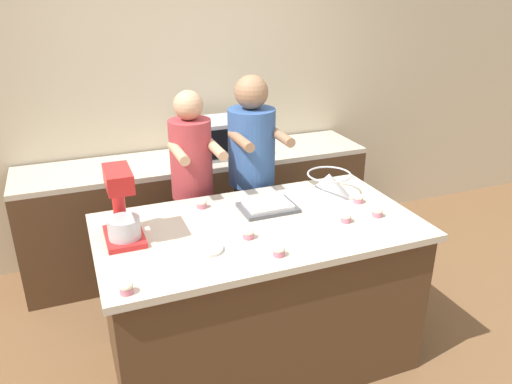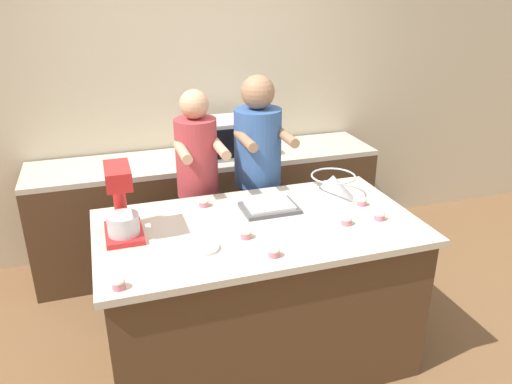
{
  "view_description": "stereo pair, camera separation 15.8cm",
  "coord_description": "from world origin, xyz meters",
  "px_view_note": "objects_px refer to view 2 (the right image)",
  "views": [
    {
      "loc": [
        -0.95,
        -2.37,
        2.23
      ],
      "look_at": [
        0.0,
        0.05,
        1.13
      ],
      "focal_mm": 35.0,
      "sensor_mm": 36.0,
      "label": 1
    },
    {
      "loc": [
        -0.8,
        -2.42,
        2.23
      ],
      "look_at": [
        0.0,
        0.05,
        1.13
      ],
      "focal_mm": 35.0,
      "sensor_mm": 36.0,
      "label": 2
    }
  ],
  "objects_px": {
    "microwave_oven": "(228,137)",
    "cupcake_1": "(362,201)",
    "cupcake_6": "(274,251)",
    "cupcake_2": "(204,202)",
    "person_left": "(199,197)",
    "stand_mixer": "(121,206)",
    "person_right": "(258,185)",
    "mixing_bowl": "(333,185)",
    "small_plate": "(202,247)",
    "cupcake_0": "(347,220)",
    "baking_tray": "(269,207)",
    "cupcake_5": "(246,233)",
    "cupcake_4": "(119,283)",
    "cupcake_3": "(379,215)"
  },
  "relations": [
    {
      "from": "baking_tray",
      "to": "cupcake_1",
      "type": "bearing_deg",
      "value": -11.25
    },
    {
      "from": "stand_mixer",
      "to": "mixing_bowl",
      "type": "bearing_deg",
      "value": 5.69
    },
    {
      "from": "stand_mixer",
      "to": "cupcake_2",
      "type": "distance_m",
      "value": 0.57
    },
    {
      "from": "microwave_oven",
      "to": "small_plate",
      "type": "distance_m",
      "value": 1.62
    },
    {
      "from": "person_left",
      "to": "person_right",
      "type": "distance_m",
      "value": 0.43
    },
    {
      "from": "small_plate",
      "to": "cupcake_4",
      "type": "bearing_deg",
      "value": -151.25
    },
    {
      "from": "baking_tray",
      "to": "cupcake_2",
      "type": "height_order",
      "value": "cupcake_2"
    },
    {
      "from": "cupcake_2",
      "to": "mixing_bowl",
      "type": "bearing_deg",
      "value": -7.54
    },
    {
      "from": "baking_tray",
      "to": "microwave_oven",
      "type": "height_order",
      "value": "microwave_oven"
    },
    {
      "from": "baking_tray",
      "to": "cupcake_1",
      "type": "height_order",
      "value": "cupcake_1"
    },
    {
      "from": "person_right",
      "to": "mixing_bowl",
      "type": "bearing_deg",
      "value": -54.09
    },
    {
      "from": "cupcake_3",
      "to": "mixing_bowl",
      "type": "bearing_deg",
      "value": 106.05
    },
    {
      "from": "baking_tray",
      "to": "cupcake_3",
      "type": "xyz_separation_m",
      "value": [
        0.56,
        -0.33,
        0.01
      ]
    },
    {
      "from": "cupcake_2",
      "to": "cupcake_6",
      "type": "xyz_separation_m",
      "value": [
        0.21,
        -0.7,
        0.0
      ]
    },
    {
      "from": "person_left",
      "to": "small_plate",
      "type": "height_order",
      "value": "person_left"
    },
    {
      "from": "cupcake_0",
      "to": "cupcake_1",
      "type": "xyz_separation_m",
      "value": [
        0.21,
        0.21,
        0.0
      ]
    },
    {
      "from": "stand_mixer",
      "to": "cupcake_6",
      "type": "relative_size",
      "value": 6.45
    },
    {
      "from": "baking_tray",
      "to": "small_plate",
      "type": "bearing_deg",
      "value": -144.94
    },
    {
      "from": "person_left",
      "to": "microwave_oven",
      "type": "relative_size",
      "value": 3.23
    },
    {
      "from": "baking_tray",
      "to": "stand_mixer",
      "type": "bearing_deg",
      "value": -175.59
    },
    {
      "from": "microwave_oven",
      "to": "cupcake_5",
      "type": "xyz_separation_m",
      "value": [
        -0.3,
        -1.48,
        -0.09
      ]
    },
    {
      "from": "cupcake_6",
      "to": "microwave_oven",
      "type": "bearing_deg",
      "value": 82.58
    },
    {
      "from": "cupcake_3",
      "to": "cupcake_4",
      "type": "height_order",
      "value": "same"
    },
    {
      "from": "stand_mixer",
      "to": "cupcake_2",
      "type": "relative_size",
      "value": 6.45
    },
    {
      "from": "microwave_oven",
      "to": "cupcake_1",
      "type": "height_order",
      "value": "microwave_oven"
    },
    {
      "from": "person_right",
      "to": "cupcake_6",
      "type": "xyz_separation_m",
      "value": [
        -0.27,
        -1.07,
        0.09
      ]
    },
    {
      "from": "stand_mixer",
      "to": "cupcake_0",
      "type": "height_order",
      "value": "stand_mixer"
    },
    {
      "from": "cupcake_1",
      "to": "cupcake_4",
      "type": "distance_m",
      "value": 1.57
    },
    {
      "from": "cupcake_1",
      "to": "cupcake_5",
      "type": "height_order",
      "value": "same"
    },
    {
      "from": "mixing_bowl",
      "to": "small_plate",
      "type": "height_order",
      "value": "mixing_bowl"
    },
    {
      "from": "cupcake_1",
      "to": "cupcake_2",
      "type": "relative_size",
      "value": 1.0
    },
    {
      "from": "cupcake_4",
      "to": "cupcake_5",
      "type": "xyz_separation_m",
      "value": [
        0.69,
        0.28,
        0.0
      ]
    },
    {
      "from": "microwave_oven",
      "to": "baking_tray",
      "type": "bearing_deg",
      "value": -92.89
    },
    {
      "from": "person_right",
      "to": "cupcake_5",
      "type": "bearing_deg",
      "value": -112.22
    },
    {
      "from": "cupcake_3",
      "to": "cupcake_4",
      "type": "bearing_deg",
      "value": -170.16
    },
    {
      "from": "small_plate",
      "to": "cupcake_0",
      "type": "height_order",
      "value": "cupcake_0"
    },
    {
      "from": "person_right",
      "to": "cupcake_2",
      "type": "distance_m",
      "value": 0.61
    },
    {
      "from": "person_left",
      "to": "stand_mixer",
      "type": "distance_m",
      "value": 0.86
    },
    {
      "from": "person_right",
      "to": "small_plate",
      "type": "bearing_deg",
      "value": -123.8
    },
    {
      "from": "stand_mixer",
      "to": "mixing_bowl",
      "type": "distance_m",
      "value": 1.33
    },
    {
      "from": "person_right",
      "to": "cupcake_6",
      "type": "bearing_deg",
      "value": -103.95
    },
    {
      "from": "baking_tray",
      "to": "cupcake_4",
      "type": "height_order",
      "value": "cupcake_4"
    },
    {
      "from": "person_right",
      "to": "mixing_bowl",
      "type": "height_order",
      "value": "person_right"
    },
    {
      "from": "mixing_bowl",
      "to": "cupcake_3",
      "type": "bearing_deg",
      "value": -73.95
    },
    {
      "from": "cupcake_6",
      "to": "cupcake_2",
      "type": "bearing_deg",
      "value": 106.31
    },
    {
      "from": "person_left",
      "to": "cupcake_5",
      "type": "xyz_separation_m",
      "value": [
        0.09,
        -0.84,
        0.12
      ]
    },
    {
      "from": "microwave_oven",
      "to": "cupcake_4",
      "type": "relative_size",
      "value": 7.86
    },
    {
      "from": "person_right",
      "to": "baking_tray",
      "type": "relative_size",
      "value": 4.98
    },
    {
      "from": "person_right",
      "to": "cupcake_4",
      "type": "distance_m",
      "value": 1.53
    },
    {
      "from": "cupcake_5",
      "to": "cupcake_1",
      "type": "bearing_deg",
      "value": 13.08
    }
  ]
}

